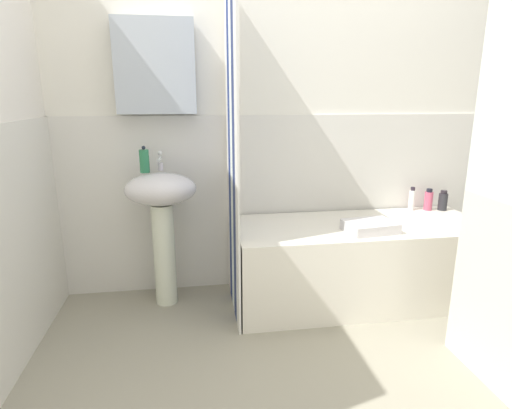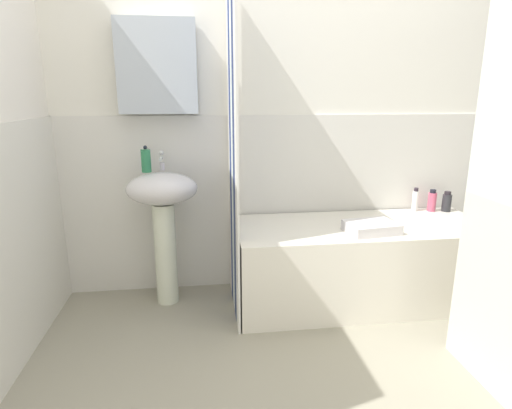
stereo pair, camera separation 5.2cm
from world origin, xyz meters
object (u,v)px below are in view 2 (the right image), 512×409
(bathtub, at_px, (360,263))
(lotion_bottle, at_px, (415,200))
(body_wash_bottle, at_px, (447,202))
(soap_dispenser, at_px, (146,160))
(towel_folded, at_px, (371,227))
(sink, at_px, (163,209))
(shampoo_bottle, at_px, (432,201))

(bathtub, xyz_separation_m, lotion_bottle, (0.49, 0.27, 0.34))
(body_wash_bottle, bearing_deg, lotion_bottle, 170.60)
(soap_dispenser, distance_m, lotion_bottle, 1.88)
(body_wash_bottle, bearing_deg, towel_folded, -151.69)
(bathtub, bearing_deg, body_wash_bottle, 18.10)
(sink, xyz_separation_m, lotion_bottle, (1.75, 0.13, -0.03))
(towel_folded, bearing_deg, lotion_bottle, 40.37)
(sink, distance_m, towel_folded, 1.29)
(bathtub, height_order, body_wash_bottle, body_wash_bottle)
(bathtub, height_order, lotion_bottle, lotion_bottle)
(body_wash_bottle, xyz_separation_m, towel_folded, (-0.72, -0.39, -0.04))
(bathtub, xyz_separation_m, shampoo_bottle, (0.61, 0.25, 0.33))
(lotion_bottle, bearing_deg, body_wash_bottle, -9.40)
(body_wash_bottle, height_order, towel_folded, body_wash_bottle)
(sink, height_order, shampoo_bottle, sink)
(bathtub, distance_m, shampoo_bottle, 0.74)
(shampoo_bottle, bearing_deg, sink, -176.58)
(body_wash_bottle, distance_m, towel_folded, 0.82)
(bathtub, relative_size, towel_folded, 5.49)
(sink, xyz_separation_m, body_wash_bottle, (1.97, 0.09, -0.04))
(soap_dispenser, relative_size, lotion_bottle, 0.98)
(soap_dispenser, height_order, bathtub, soap_dispenser)
(sink, relative_size, towel_folded, 2.92)
(sink, distance_m, lotion_bottle, 1.76)
(bathtub, relative_size, shampoo_bottle, 10.35)
(sink, relative_size, bathtub, 0.53)
(bathtub, relative_size, lotion_bottle, 9.63)
(sink, bearing_deg, soap_dispenser, 157.24)
(lotion_bottle, height_order, towel_folded, lotion_bottle)
(soap_dispenser, distance_m, bathtub, 1.52)
(bathtub, distance_m, towel_folded, 0.33)
(body_wash_bottle, distance_m, shampoo_bottle, 0.10)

